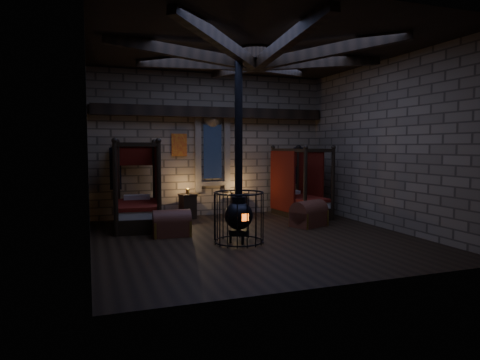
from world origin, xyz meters
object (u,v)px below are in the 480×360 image
object	(u,v)px
stove	(239,213)
trunk_right	(309,215)
bed_left	(137,206)
trunk_left	(172,224)
bed_right	(300,199)

from	to	relation	value
stove	trunk_right	bearing A→B (deg)	19.01
bed_left	trunk_left	distance (m)	1.56
bed_right	stove	distance (m)	3.98
bed_right	trunk_left	world-z (taller)	bed_right
trunk_left	stove	distance (m)	1.73
trunk_left	stove	bearing A→B (deg)	-40.64
bed_right	stove	size ratio (longest dim) A/B	0.49
bed_right	stove	xyz separation A→B (m)	(-2.88, -2.74, 0.15)
bed_left	trunk_left	size ratio (longest dim) A/B	2.44
bed_left	trunk_right	size ratio (longest dim) A/B	1.99
trunk_right	trunk_left	bearing A→B (deg)	156.42
bed_right	trunk_right	bearing A→B (deg)	-113.98
trunk_right	stove	world-z (taller)	stove
bed_right	bed_left	bearing A→B (deg)	176.93
bed_left	bed_right	xyz separation A→B (m)	(4.71, 0.15, -0.04)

